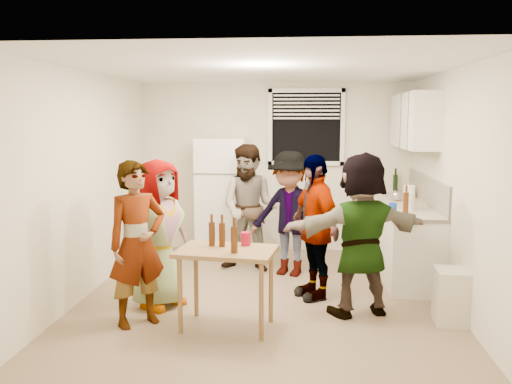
# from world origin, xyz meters

# --- Properties ---
(room) EXTENTS (4.00, 4.50, 2.50)m
(room) POSITION_xyz_m (0.00, 0.00, 0.00)
(room) COLOR silver
(room) RESTS_ON ground
(window) EXTENTS (1.12, 0.10, 1.06)m
(window) POSITION_xyz_m (0.45, 2.21, 1.85)
(window) COLOR white
(window) RESTS_ON room
(refrigerator) EXTENTS (0.70, 0.70, 1.70)m
(refrigerator) POSITION_xyz_m (-0.75, 1.88, 0.85)
(refrigerator) COLOR white
(refrigerator) RESTS_ON ground
(counter_lower) EXTENTS (0.60, 2.20, 0.86)m
(counter_lower) POSITION_xyz_m (1.70, 1.15, 0.43)
(counter_lower) COLOR white
(counter_lower) RESTS_ON ground
(countertop) EXTENTS (0.64, 2.22, 0.04)m
(countertop) POSITION_xyz_m (1.70, 1.15, 0.88)
(countertop) COLOR beige
(countertop) RESTS_ON counter_lower
(backsplash) EXTENTS (0.03, 2.20, 0.36)m
(backsplash) POSITION_xyz_m (1.99, 1.15, 1.08)
(backsplash) COLOR beige
(backsplash) RESTS_ON countertop
(upper_cabinets) EXTENTS (0.34, 1.60, 0.70)m
(upper_cabinets) POSITION_xyz_m (1.83, 1.35, 1.95)
(upper_cabinets) COLOR white
(upper_cabinets) RESTS_ON room
(kettle) EXTENTS (0.24, 0.21, 0.18)m
(kettle) POSITION_xyz_m (1.65, 1.40, 0.90)
(kettle) COLOR silver
(kettle) RESTS_ON countertop
(paper_towel) EXTENTS (0.13, 0.13, 0.29)m
(paper_towel) POSITION_xyz_m (1.68, 0.71, 0.90)
(paper_towel) COLOR white
(paper_towel) RESTS_ON countertop
(wine_bottle) EXTENTS (0.07, 0.07, 0.27)m
(wine_bottle) POSITION_xyz_m (1.75, 2.13, 0.90)
(wine_bottle) COLOR black
(wine_bottle) RESTS_ON countertop
(beer_bottle_counter) EXTENTS (0.06, 0.06, 0.23)m
(beer_bottle_counter) POSITION_xyz_m (1.60, 0.48, 0.90)
(beer_bottle_counter) COLOR #47230C
(beer_bottle_counter) RESTS_ON countertop
(blue_cup) EXTENTS (0.09, 0.09, 0.12)m
(blue_cup) POSITION_xyz_m (1.45, 0.44, 0.90)
(blue_cup) COLOR #103AB0
(blue_cup) RESTS_ON countertop
(picture_frame) EXTENTS (0.02, 0.16, 0.14)m
(picture_frame) POSITION_xyz_m (1.92, 1.71, 0.97)
(picture_frame) COLOR #EBBA4D
(picture_frame) RESTS_ON countertop
(trash_bin) EXTENTS (0.38, 0.38, 0.53)m
(trash_bin) POSITION_xyz_m (1.89, -0.59, 0.25)
(trash_bin) COLOR silver
(trash_bin) RESTS_ON ground
(serving_table) EXTENTS (0.98, 0.71, 0.77)m
(serving_table) POSITION_xyz_m (-0.30, -0.91, 0.00)
(serving_table) COLOR olive
(serving_table) RESTS_ON ground
(beer_bottle_table) EXTENTS (0.06, 0.06, 0.24)m
(beer_bottle_table) POSITION_xyz_m (-0.21, -1.03, 0.77)
(beer_bottle_table) COLOR #47230C
(beer_bottle_table) RESTS_ON serving_table
(red_cup) EXTENTS (0.10, 0.10, 0.13)m
(red_cup) POSITION_xyz_m (-0.13, -0.73, 0.77)
(red_cup) COLOR #AA0E2F
(red_cup) RESTS_ON serving_table
(guest_grey) EXTENTS (1.72, 1.52, 0.50)m
(guest_grey) POSITION_xyz_m (-1.08, -0.37, 0.00)
(guest_grey) COLOR #9A9A9A
(guest_grey) RESTS_ON ground
(guest_stripe) EXTENTS (1.50, 1.57, 0.38)m
(guest_stripe) POSITION_xyz_m (-1.16, -0.89, 0.00)
(guest_stripe) COLOR #141933
(guest_stripe) RESTS_ON ground
(guest_back_left) EXTENTS (1.03, 1.75, 0.63)m
(guest_back_left) POSITION_xyz_m (-0.26, 1.07, 0.00)
(guest_back_left) COLOR brown
(guest_back_left) RESTS_ON ground
(guest_back_right) EXTENTS (1.51, 1.84, 0.59)m
(guest_back_right) POSITION_xyz_m (0.25, 0.91, 0.00)
(guest_back_right) COLOR #45454B
(guest_back_right) RESTS_ON ground
(guest_black) EXTENTS (1.85, 1.55, 0.39)m
(guest_black) POSITION_xyz_m (0.54, 0.06, 0.00)
(guest_black) COLOR black
(guest_black) RESTS_ON ground
(guest_orange) EXTENTS (2.00, 2.08, 0.49)m
(guest_orange) POSITION_xyz_m (1.00, -0.42, 0.00)
(guest_orange) COLOR #E97358
(guest_orange) RESTS_ON ground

